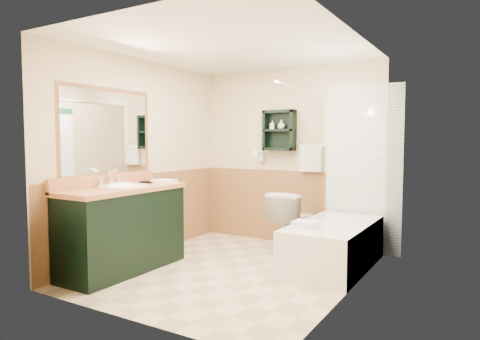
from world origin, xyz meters
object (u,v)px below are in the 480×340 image
at_px(toilet, 294,222).
at_px(vanity_book, 144,173).
at_px(bathtub, 334,245).
at_px(wall_shelf, 279,130).
at_px(soap_bottle_a, 272,127).
at_px(vanity, 123,229).
at_px(soap_bottle_b, 281,126).
at_px(hair_dryer, 260,156).

distance_m(toilet, vanity_book, 1.97).
bearing_deg(bathtub, wall_shelf, 144.67).
xyz_separation_m(wall_shelf, soap_bottle_a, (-0.10, -0.01, 0.04)).
height_order(vanity, toilet, vanity).
height_order(bathtub, soap_bottle_b, soap_bottle_b).
bearing_deg(soap_bottle_a, vanity_book, -122.80).
relative_size(vanity_book, soap_bottle_a, 1.89).
bearing_deg(soap_bottle_a, bathtub, -32.66).
bearing_deg(soap_bottle_a, toilet, -31.74).
distance_m(vanity, soap_bottle_b, 2.49).
xyz_separation_m(vanity, soap_bottle_a, (0.79, 2.00, 1.14)).
height_order(soap_bottle_a, soap_bottle_b, soap_bottle_b).
distance_m(vanity_book, soap_bottle_a, 1.86).
bearing_deg(soap_bottle_b, wall_shelf, 172.35).
height_order(hair_dryer, soap_bottle_b, soap_bottle_b).
height_order(hair_dryer, soap_bottle_a, soap_bottle_a).
xyz_separation_m(wall_shelf, bathtub, (1.03, -0.73, -1.30)).
relative_size(bathtub, soap_bottle_b, 11.98).
height_order(vanity_book, soap_bottle_b, soap_bottle_b).
bearing_deg(toilet, hair_dryer, -20.83).
bearing_deg(soap_bottle_a, hair_dryer, 171.46).
bearing_deg(vanity_book, hair_dryer, 55.27).
bearing_deg(soap_bottle_b, bathtub, -36.14).
xyz_separation_m(vanity, bathtub, (1.92, 1.28, -0.21)).
distance_m(bathtub, vanity_book, 2.35).
xyz_separation_m(wall_shelf, soap_bottle_b, (0.04, -0.01, 0.06)).
xyz_separation_m(wall_shelf, toilet, (0.36, -0.29, -1.17)).
height_order(hair_dryer, vanity, hair_dryer).
bearing_deg(hair_dryer, wall_shelf, -4.76).
bearing_deg(hair_dryer, soap_bottle_a, -8.54).
bearing_deg(hair_dryer, bathtub, -29.56).
bearing_deg(soap_bottle_a, soap_bottle_b, 0.00).
bearing_deg(vanity_book, toilet, 32.04).
distance_m(wall_shelf, vanity, 2.45).
relative_size(wall_shelf, bathtub, 0.37).
bearing_deg(toilet, vanity_book, 44.89).
relative_size(bathtub, vanity_book, 6.57).
distance_m(wall_shelf, bathtub, 1.81).
height_order(wall_shelf, soap_bottle_a, wall_shelf).
xyz_separation_m(hair_dryer, bathtub, (1.33, -0.75, -0.95)).
bearing_deg(vanity_book, soap_bottle_b, 45.47).
bearing_deg(toilet, bathtub, 151.40).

